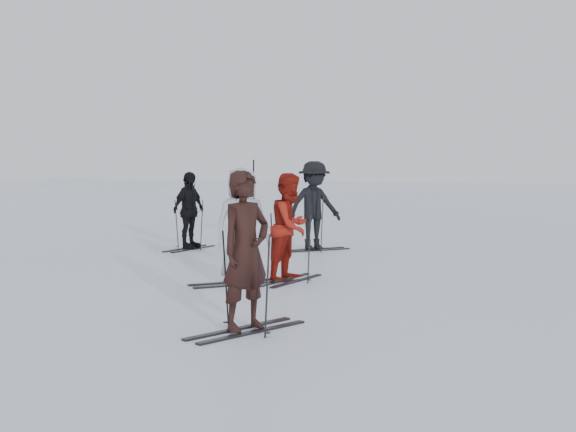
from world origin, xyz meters
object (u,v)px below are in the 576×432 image
object	(u,v)px
piste_marker	(254,194)
skier_uphill_far	(314,207)
skier_grey	(242,227)
skier_uphill_left	(189,211)
skier_red	(291,228)
skier_near_dark	(246,253)

from	to	relation	value
piste_marker	skier_uphill_far	bearing A→B (deg)	-48.75
skier_grey	skier_uphill_left	xyz separation A→B (m)	(-3.40, 3.69, -0.07)
skier_uphill_far	piste_marker	distance (m)	5.82
skier_red	skier_grey	bearing A→B (deg)	139.79
skier_red	skier_uphill_far	xyz separation A→B (m)	(-1.30, 4.12, 0.10)
skier_red	skier_uphill_left	size ratio (longest dim) A/B	1.02
skier_near_dark	skier_grey	distance (m)	3.40
skier_near_dark	skier_red	world-z (taller)	skier_near_dark
skier_grey	skier_red	bearing A→B (deg)	-6.63
skier_red	skier_uphill_left	bearing A→B (deg)	58.70
skier_uphill_left	piste_marker	size ratio (longest dim) A/B	0.84
skier_grey	skier_uphill_left	world-z (taller)	skier_grey
skier_near_dark	skier_red	distance (m)	3.70
skier_near_dark	piste_marker	world-z (taller)	piste_marker
skier_near_dark	skier_uphill_left	world-z (taller)	skier_near_dark
skier_near_dark	skier_red	xyz separation A→B (m)	(-1.05, 3.55, -0.04)
skier_uphill_far	skier_uphill_left	bearing A→B (deg)	150.34
skier_near_dark	skier_uphill_left	xyz separation A→B (m)	(-5.06, 6.66, -0.06)
piste_marker	skier_grey	bearing A→B (deg)	-63.53
skier_red	skier_grey	xyz separation A→B (m)	(-0.62, -0.58, 0.05)
skier_uphill_left	piste_marker	world-z (taller)	piste_marker
skier_grey	piste_marker	world-z (taller)	piste_marker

